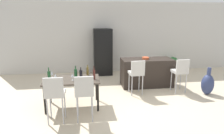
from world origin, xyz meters
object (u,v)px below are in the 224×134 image
Objects in this scene: dining_chair_near at (55,92)px; wine_bottle_end at (49,76)px; kitchen_island at (147,72)px; wine_bottle_inner at (81,75)px; refrigerator at (103,52)px; wine_glass_corner at (55,76)px; fruit_bowl at (145,58)px; bar_chair_middle at (180,70)px; dining_chair_far at (84,91)px; wine_bottle_left at (76,74)px; bar_chair_left at (137,72)px; dining_table at (72,82)px; potted_plant at (173,63)px; floor_vase at (208,84)px; wine_glass_right at (72,75)px; wine_glass_far at (52,73)px; wine_bottle_middle at (94,74)px; wine_bottle_near at (88,71)px.

dining_chair_near is 0.67m from wine_bottle_end.
wine_bottle_inner is (-2.14, -1.47, 0.41)m from kitchen_island.
refrigerator is (-1.33, 1.64, 0.46)m from kitchen_island.
wine_glass_corner is 3.03m from fruit_bowl.
fruit_bowl reaches higher than wine_glass_corner.
bar_chair_middle is 3.17m from dining_chair_far.
dining_chair_far is 0.80m from wine_bottle_left.
refrigerator is (-0.78, 2.40, 0.22)m from bar_chair_left.
dining_table reaches higher than potted_plant.
potted_plant is (1.69, 1.63, -0.09)m from kitchen_island.
floor_vase is 2.65m from potted_plant.
wine_glass_right and wine_glass_far have the same top height.
wine_bottle_inner is 0.17m from wine_bottle_left.
potted_plant is at bearing 43.92° from kitchen_island.
wine_bottle_left is at bearing 142.19° from wine_bottle_inner.
kitchen_island reaches higher than dining_table.
potted_plant is (4.58, 3.13, -0.51)m from wine_bottle_end.
potted_plant is at bearing 38.92° from wine_bottle_inner.
dining_chair_far is at bearing -109.89° from wine_bottle_middle.
wine_bottle_near is 0.78× the size of wine_bottle_end.
wine_bottle_left is (0.10, -0.01, 0.21)m from dining_table.
dining_table is 7.86× the size of wine_glass_right.
wine_bottle_left is at bearing -174.93° from floor_vase.
bar_chair_middle is 3.23m from dining_table.
fruit_bowl is 0.36× the size of potted_plant.
dining_chair_near is at bearing -116.71° from wine_glass_right.
kitchen_island is at bearing 146.85° from floor_vase.
wine_bottle_inner is 0.92× the size of wine_bottle_end.
dining_chair_far reaches higher than wine_glass_right.
bar_chair_left is at bearing 28.16° from wine_bottle_middle.
bar_chair_middle is (1.36, -0.00, 0.00)m from bar_chair_left.
dining_chair_near is at bearing -109.80° from refrigerator.
dining_table is 0.82m from dining_chair_near.
wine_glass_far reaches higher than floor_vase.
fruit_bowl reaches higher than potted_plant.
dining_chair_far is at bearing -134.28° from kitchen_island.
wine_glass_corner is (-2.21, -0.65, 0.17)m from bar_chair_left.
refrigerator reaches higher than wine_glass_corner.
bar_chair_left is 1.00× the size of bar_chair_middle.
dining_chair_far is 1.26m from wine_glass_far.
wine_glass_right is 0.61m from wine_glass_far.
refrigerator is at bearing 80.98° from wine_bottle_middle.
wine_bottle_inner reaches higher than floor_vase.
bar_chair_left is at bearing -133.14° from potted_plant.
bar_chair_left is 1.00× the size of dining_chair_near.
dining_table is at bearing 172.70° from wine_bottle_left.
refrigerator is at bearing 76.38° from wine_bottle_near.
wine_glass_corner is (-0.39, -0.06, 0.19)m from dining_table.
wine_bottle_left is at bearing 170.17° from wine_bottle_middle.
wine_bottle_middle is (-1.27, -0.68, 0.17)m from bar_chair_left.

